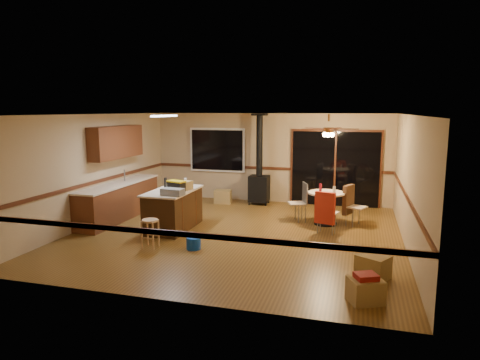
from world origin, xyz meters
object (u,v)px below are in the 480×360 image
at_px(chair_near, 325,208).
at_px(chair_right, 349,200).
at_px(dining_table, 326,202).
at_px(bar_stool, 150,234).
at_px(box_under_window, 223,197).
at_px(box_corner_a, 365,291).
at_px(wood_stove, 259,179).
at_px(chair_left, 301,197).
at_px(box_corner_b, 373,267).
at_px(blue_bucket, 194,243).
at_px(kitchen_island, 173,209).
at_px(toolbox_black, 177,187).
at_px(toolbox_grey, 173,192).

height_order(chair_near, chair_right, same).
distance_m(dining_table, chair_near, 0.88).
distance_m(bar_stool, box_under_window, 4.30).
bearing_deg(chair_near, box_corner_a, -75.59).
height_order(wood_stove, box_under_window, wood_stove).
bearing_deg(chair_left, chair_near, -57.28).
bearing_deg(bar_stool, box_under_window, 88.55).
bearing_deg(box_corner_b, bar_stool, 174.28).
relative_size(bar_stool, chair_near, 0.82).
distance_m(blue_bucket, box_under_window, 4.22).
relative_size(chair_left, chair_right, 0.75).
bearing_deg(chair_right, kitchen_island, -159.51).
distance_m(wood_stove, toolbox_black, 3.38).
xyz_separation_m(blue_bucket, dining_table, (2.34, 2.58, 0.41)).
bearing_deg(kitchen_island, wood_stove, 66.91).
bearing_deg(box_corner_b, box_under_window, 130.90).
xyz_separation_m(toolbox_black, chair_left, (2.59, 1.58, -0.42)).
distance_m(chair_right, box_corner_b, 3.33).
distance_m(kitchen_island, box_corner_b, 4.71).
height_order(kitchen_island, toolbox_black, toolbox_black).
xyz_separation_m(blue_bucket, chair_right, (2.87, 2.70, 0.48)).
bearing_deg(dining_table, box_corner_a, -77.90).
relative_size(toolbox_grey, box_corner_a, 1.04).
xyz_separation_m(toolbox_black, dining_table, (3.19, 1.44, -0.47)).
bearing_deg(dining_table, toolbox_grey, -148.62).
distance_m(bar_stool, chair_near, 3.75).
height_order(toolbox_grey, chair_near, toolbox_grey).
bearing_deg(wood_stove, toolbox_black, -110.04).
xyz_separation_m(wood_stove, chair_left, (1.43, -1.59, -0.14)).
relative_size(bar_stool, chair_left, 1.09).
height_order(toolbox_black, chair_near, toolbox_black).
height_order(toolbox_black, dining_table, toolbox_black).
bearing_deg(dining_table, bar_stool, -139.53).
xyz_separation_m(dining_table, chair_left, (-0.60, 0.14, 0.06)).
xyz_separation_m(dining_table, chair_near, (0.05, -0.88, 0.07)).
bearing_deg(chair_left, kitchen_island, -151.86).
bearing_deg(chair_left, blue_bucket, -122.64).
height_order(dining_table, chair_left, chair_left).
bearing_deg(chair_near, toolbox_grey, -162.23).
relative_size(toolbox_black, blue_bucket, 1.33).
xyz_separation_m(toolbox_black, blue_bucket, (0.85, -1.14, -0.89)).
distance_m(blue_bucket, chair_near, 2.97).
bearing_deg(box_corner_a, chair_right, 94.69).
distance_m(kitchen_island, chair_near, 3.42).
relative_size(toolbox_grey, blue_bucket, 1.67).
bearing_deg(box_corner_b, toolbox_black, 157.84).
relative_size(wood_stove, box_corner_a, 5.59).
height_order(wood_stove, toolbox_grey, wood_stove).
distance_m(blue_bucket, chair_right, 3.97).
relative_size(blue_bucket, box_corner_a, 0.63).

